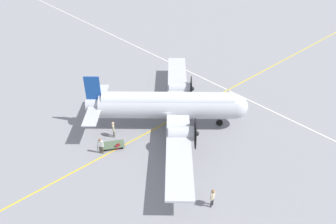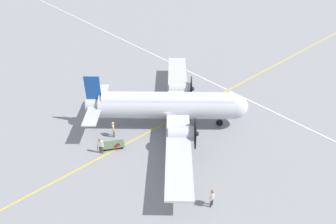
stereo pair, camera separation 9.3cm
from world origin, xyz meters
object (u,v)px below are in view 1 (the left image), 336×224
airliner_main (172,105)px  suitcase_near_door (118,147)px  ramp_agent (100,144)px  baggage_cart (112,145)px  passenger_boarding (113,128)px  crew_foreground (213,196)px

airliner_main → suitcase_near_door: bearing=-142.8°
ramp_agent → baggage_cart: size_ratio=0.71×
baggage_cart → ramp_agent: bearing=-148.5°
suitcase_near_door → ramp_agent: bearing=161.6°
passenger_boarding → ramp_agent: size_ratio=1.00×
ramp_agent → passenger_boarding: bearing=84.0°
crew_foreground → suitcase_near_door: size_ratio=3.11×
crew_foreground → ramp_agent: size_ratio=1.01×
passenger_boarding → baggage_cart: (-1.08, -1.30, -0.82)m
airliner_main → ramp_agent: (-8.10, 1.18, -1.41)m
suitcase_near_door → baggage_cart: suitcase_near_door is taller
passenger_boarding → ramp_agent: (-2.36, -1.34, 0.00)m
airliner_main → crew_foreground: 11.42m
ramp_agent → suitcase_near_door: bearing=36.0°
crew_foreground → baggage_cart: 11.51m
airliner_main → suitcase_near_door: size_ratio=33.31×
airliner_main → baggage_cart: bearing=-147.2°
airliner_main → passenger_boarding: airliner_main is taller
ramp_agent → suitcase_near_door: 1.81m
passenger_boarding → baggage_cart: passenger_boarding is taller
airliner_main → suitcase_near_door: airliner_main is taller
airliner_main → ramp_agent: 8.31m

